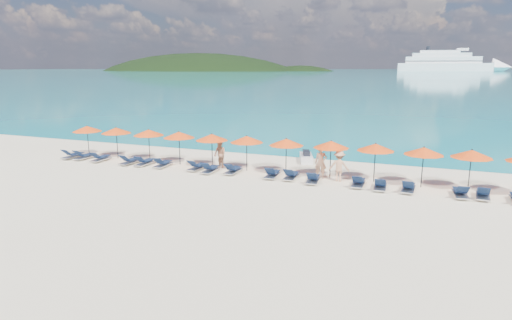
% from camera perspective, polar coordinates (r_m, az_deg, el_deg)
% --- Properties ---
extents(ground, '(1400.00, 1400.00, 0.00)m').
position_cam_1_polar(ground, '(22.18, -2.80, -4.58)').
color(ground, beige).
extents(sea, '(1600.00, 1300.00, 0.01)m').
position_cam_1_polar(sea, '(679.46, 20.79, 11.05)').
color(sea, '#1FA9B2').
rests_on(sea, ground).
extents(headland_main, '(374.00, 242.00, 126.50)m').
position_cam_1_polar(headland_main, '(640.42, -7.83, 8.29)').
color(headland_main, black).
rests_on(headland_main, ground).
extents(headland_small, '(162.00, 126.00, 85.50)m').
position_cam_1_polar(headland_small, '(602.13, 5.86, 8.37)').
color(headland_small, black).
rests_on(headland_small, ground).
extents(cruise_ship, '(141.03, 32.04, 38.92)m').
position_cam_1_polar(cruise_ship, '(636.05, 24.89, 11.60)').
color(cruise_ship, white).
rests_on(cruise_ship, ground).
extents(jetski, '(1.43, 2.28, 0.76)m').
position_cam_1_polar(jetski, '(29.68, 6.71, 0.34)').
color(jetski, silver).
rests_on(jetski, ground).
extents(beachgoer_a, '(0.79, 0.61, 1.91)m').
position_cam_1_polar(beachgoer_a, '(25.33, 8.63, -0.32)').
color(beachgoer_a, tan).
rests_on(beachgoer_a, ground).
extents(beachgoer_b, '(1.01, 0.87, 1.80)m').
position_cam_1_polar(beachgoer_b, '(27.72, -4.85, 0.76)').
color(beachgoer_b, tan).
rests_on(beachgoer_b, ground).
extents(beachgoer_c, '(1.19, 0.60, 1.79)m').
position_cam_1_polar(beachgoer_c, '(24.87, 11.02, -0.79)').
color(beachgoer_c, tan).
rests_on(beachgoer_c, ground).
extents(umbrella_0, '(2.10, 2.10, 2.28)m').
position_cam_1_polar(umbrella_0, '(33.56, -21.60, 3.90)').
color(umbrella_0, black).
rests_on(umbrella_0, ground).
extents(umbrella_1, '(2.10, 2.10, 2.28)m').
position_cam_1_polar(umbrella_1, '(31.95, -18.15, 3.76)').
color(umbrella_1, black).
rests_on(umbrella_1, ground).
extents(umbrella_2, '(2.10, 2.10, 2.28)m').
position_cam_1_polar(umbrella_2, '(30.33, -14.14, 3.57)').
color(umbrella_2, black).
rests_on(umbrella_2, ground).
extents(umbrella_3, '(2.10, 2.10, 2.28)m').
position_cam_1_polar(umbrella_3, '(28.87, -10.23, 3.32)').
color(umbrella_3, black).
rests_on(umbrella_3, ground).
extents(umbrella_4, '(2.10, 2.10, 2.28)m').
position_cam_1_polar(umbrella_4, '(27.58, -5.92, 3.03)').
color(umbrella_4, black).
rests_on(umbrella_4, ground).
extents(umbrella_5, '(2.10, 2.10, 2.28)m').
position_cam_1_polar(umbrella_5, '(26.69, -1.25, 2.79)').
color(umbrella_5, black).
rests_on(umbrella_5, ground).
extents(umbrella_6, '(2.10, 2.10, 2.28)m').
position_cam_1_polar(umbrella_6, '(25.72, 4.06, 2.39)').
color(umbrella_6, black).
rests_on(umbrella_6, ground).
extents(umbrella_7, '(2.10, 2.10, 2.28)m').
position_cam_1_polar(umbrella_7, '(25.28, 9.98, 2.06)').
color(umbrella_7, black).
rests_on(umbrella_7, ground).
extents(umbrella_8, '(2.10, 2.10, 2.28)m').
position_cam_1_polar(umbrella_8, '(24.95, 15.66, 1.65)').
color(umbrella_8, black).
rests_on(umbrella_8, ground).
extents(umbrella_9, '(2.10, 2.10, 2.28)m').
position_cam_1_polar(umbrella_9, '(24.65, 21.47, 1.12)').
color(umbrella_9, black).
rests_on(umbrella_9, ground).
extents(umbrella_10, '(2.10, 2.10, 2.28)m').
position_cam_1_polar(umbrella_10, '(24.89, 26.82, 0.74)').
color(umbrella_10, black).
rests_on(umbrella_10, ground).
extents(lounger_0, '(0.74, 1.74, 0.66)m').
position_cam_1_polar(lounger_0, '(33.34, -23.24, 0.60)').
color(lounger_0, silver).
rests_on(lounger_0, ground).
extents(lounger_1, '(0.77, 1.75, 0.66)m').
position_cam_1_polar(lounger_1, '(32.69, -21.91, 0.49)').
color(lounger_1, silver).
rests_on(lounger_1, ground).
extents(lounger_2, '(0.73, 1.74, 0.66)m').
position_cam_1_polar(lounger_2, '(31.60, -20.04, 0.25)').
color(lounger_2, silver).
rests_on(lounger_2, ground).
extents(lounger_3, '(0.69, 1.72, 0.66)m').
position_cam_1_polar(lounger_3, '(30.01, -16.50, -0.11)').
color(lounger_3, silver).
rests_on(lounger_3, ground).
extents(lounger_4, '(0.62, 1.70, 0.66)m').
position_cam_1_polar(lounger_4, '(29.41, -14.60, -0.25)').
color(lounger_4, silver).
rests_on(lounger_4, ground).
extents(lounger_5, '(0.75, 1.74, 0.66)m').
position_cam_1_polar(lounger_5, '(28.62, -12.33, -0.48)').
color(lounger_5, silver).
rests_on(lounger_5, ground).
extents(lounger_6, '(0.78, 1.75, 0.66)m').
position_cam_1_polar(lounger_6, '(27.42, -7.82, -0.87)').
color(lounger_6, silver).
rests_on(lounger_6, ground).
extents(lounger_7, '(0.66, 1.71, 0.66)m').
position_cam_1_polar(lounger_7, '(26.65, -6.13, -1.21)').
color(lounger_7, silver).
rests_on(lounger_7, ground).
extents(lounger_8, '(0.62, 1.70, 0.66)m').
position_cam_1_polar(lounger_8, '(26.34, -3.08, -1.32)').
color(lounger_8, silver).
rests_on(lounger_8, ground).
extents(lounger_9, '(0.71, 1.73, 0.66)m').
position_cam_1_polar(lounger_9, '(25.35, 2.19, -1.85)').
color(lounger_9, silver).
rests_on(lounger_9, ground).
extents(lounger_10, '(0.63, 1.70, 0.66)m').
position_cam_1_polar(lounger_10, '(25.06, 4.74, -2.06)').
color(lounger_10, silver).
rests_on(lounger_10, ground).
extents(lounger_11, '(0.76, 1.75, 0.66)m').
position_cam_1_polar(lounger_11, '(24.44, 7.62, -2.50)').
color(lounger_11, silver).
rests_on(lounger_11, ground).
extents(lounger_12, '(0.63, 1.70, 0.66)m').
position_cam_1_polar(lounger_12, '(24.16, 13.49, -2.91)').
color(lounger_12, silver).
rests_on(lounger_12, ground).
extents(lounger_13, '(0.68, 1.72, 0.66)m').
position_cam_1_polar(lounger_13, '(23.90, 16.23, -3.24)').
color(lounger_13, silver).
rests_on(lounger_13, ground).
extents(lounger_14, '(0.71, 1.73, 0.66)m').
position_cam_1_polar(lounger_14, '(23.91, 19.65, -3.46)').
color(lounger_14, silver).
rests_on(lounger_14, ground).
extents(lounger_15, '(0.76, 1.74, 0.66)m').
position_cam_1_polar(lounger_15, '(23.99, 25.61, -3.92)').
color(lounger_15, silver).
rests_on(lounger_15, ground).
extents(lounger_16, '(0.77, 1.75, 0.66)m').
position_cam_1_polar(lounger_16, '(24.20, 28.01, -4.03)').
color(lounger_16, silver).
rests_on(lounger_16, ground).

